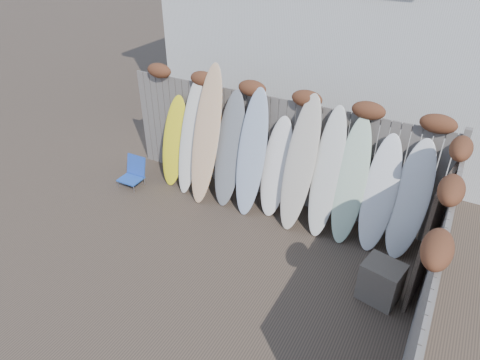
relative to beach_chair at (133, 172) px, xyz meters
The scene contains 17 objects.
ground 2.96m from the beach_chair, 29.54° to the right, with size 80.00×80.00×0.00m, color #493A2D.
back_fence 2.94m from the beach_chair, 19.65° to the left, with size 6.05×0.28×2.24m.
right_fence 5.76m from the beach_chair, 12.20° to the right, with size 0.28×4.40×2.24m.
beach_chair is the anchor object (origin of this frame).
wooden_crate 5.08m from the beach_chair, ahead, with size 0.53×0.44×0.61m, color #443A33.
lattice_panel 5.55m from the beach_chair, ahead, with size 0.05×1.29×1.94m, color #47382B.
surfboard_0 1.05m from the beach_chair, 39.80° to the left, with size 0.52×0.07×1.81m, color yellow.
surfboard_1 1.45m from the beach_chair, 25.49° to the left, with size 0.45×0.07×2.24m, color white.
surfboard_2 1.84m from the beach_chair, 15.96° to the left, with size 0.53×0.07×2.59m, color #EAC17A.
surfboard_3 2.14m from the beach_chair, 14.55° to the left, with size 0.53×0.07×2.15m, color slate.
surfboard_4 2.58m from the beach_chair, 11.04° to the left, with size 0.51×0.07×2.29m, color #9EADC4.
surfboard_5 2.95m from the beach_chair, 11.56° to the left, with size 0.51×0.07×1.83m, color white.
surfboard_6 3.44m from the beach_chair, ahead, with size 0.52×0.07×2.35m, color beige.
surfboard_7 3.88m from the beach_chair, ahead, with size 0.47×0.07×2.23m, color silver.
surfboard_8 4.26m from the beach_chair, ahead, with size 0.49×0.07×2.13m, color silver.
surfboard_9 4.70m from the beach_chair, ahead, with size 0.51×0.07×1.94m, color white.
surfboard_10 5.15m from the beach_chair, ahead, with size 0.54×0.07×1.96m, color white.
Camera 1 is at (2.81, -3.91, 4.67)m, focal length 32.00 mm.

